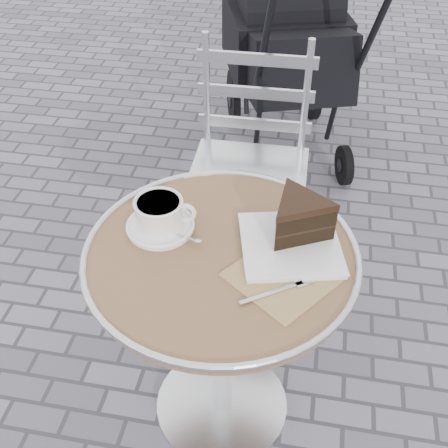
% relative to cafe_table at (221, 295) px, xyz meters
% --- Properties ---
extents(ground, '(80.00, 80.00, 0.00)m').
position_rel_cafe_table_xyz_m(ground, '(0.00, 0.00, -0.57)').
color(ground, slate).
rests_on(ground, ground).
extents(cafe_table, '(0.72, 0.72, 0.74)m').
position_rel_cafe_table_xyz_m(cafe_table, '(0.00, 0.00, 0.00)').
color(cafe_table, silver).
rests_on(cafe_table, ground).
extents(cappuccino_set, '(0.21, 0.18, 0.09)m').
position_rel_cafe_table_xyz_m(cappuccino_set, '(-0.17, 0.06, 0.21)').
color(cappuccino_set, white).
rests_on(cappuccino_set, cafe_table).
extents(cake_plate_set, '(0.31, 0.41, 0.13)m').
position_rel_cafe_table_xyz_m(cake_plate_set, '(0.18, 0.07, 0.23)').
color(cake_plate_set, '#A38059').
rests_on(cake_plate_set, cafe_table).
extents(bistro_chair, '(0.44, 0.44, 0.96)m').
position_rel_cafe_table_xyz_m(bistro_chair, '(-0.03, 0.76, 0.03)').
color(bistro_chair, silver).
rests_on(bistro_chair, ground).
extents(baby_stroller, '(0.81, 1.21, 1.16)m').
position_rel_cafe_table_xyz_m(baby_stroller, '(0.02, 1.70, -0.05)').
color(baby_stroller, black).
rests_on(baby_stroller, ground).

